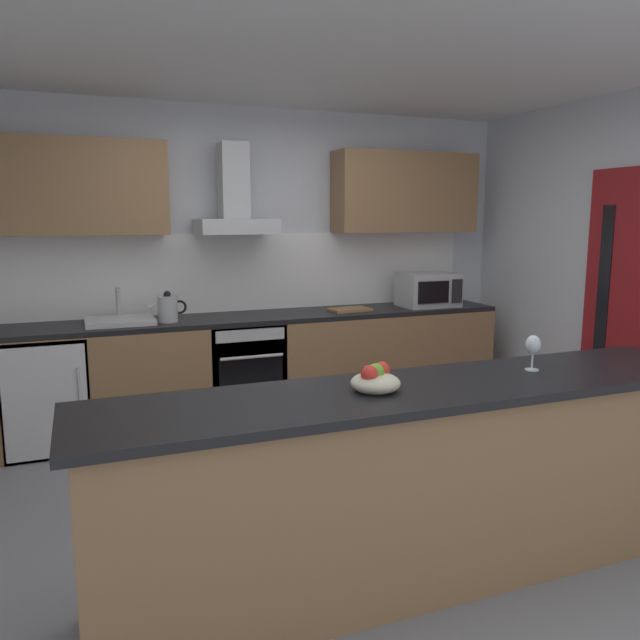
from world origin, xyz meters
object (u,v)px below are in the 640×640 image
(refrigerator, at_px, (47,392))
(microwave, at_px, (428,290))
(range_hood, at_px, (235,205))
(fruit_bowl, at_px, (375,380))
(sink, at_px, (120,320))
(oven, at_px, (242,370))
(kettle, at_px, (168,308))
(chopping_board, at_px, (349,310))
(wine_glass, at_px, (533,346))

(refrigerator, xyz_separation_m, microwave, (3.19, -0.03, 0.62))
(range_hood, height_order, fruit_bowl, range_hood)
(sink, bearing_deg, oven, -0.68)
(fruit_bowl, bearing_deg, refrigerator, 120.50)
(sink, height_order, fruit_bowl, sink)
(refrigerator, distance_m, kettle, 1.06)
(microwave, relative_size, fruit_bowl, 2.27)
(chopping_board, bearing_deg, oven, 178.57)
(kettle, relative_size, chopping_board, 0.85)
(sink, distance_m, kettle, 0.36)
(wine_glass, xyz_separation_m, fruit_bowl, (-0.89, -0.04, -0.08))
(oven, height_order, refrigerator, oven)
(refrigerator, relative_size, fruit_bowl, 3.86)
(range_hood, bearing_deg, sink, -172.74)
(kettle, distance_m, fruit_bowl, 2.49)
(oven, bearing_deg, range_hood, 90.00)
(refrigerator, height_order, wine_glass, wine_glass)
(microwave, xyz_separation_m, range_hood, (-1.72, 0.16, 0.74))
(microwave, bearing_deg, refrigerator, 179.55)
(kettle, distance_m, range_hood, 0.99)
(sink, distance_m, range_hood, 1.27)
(kettle, relative_size, fruit_bowl, 1.31)
(refrigerator, relative_size, microwave, 1.70)
(oven, relative_size, kettle, 2.77)
(microwave, height_order, chopping_board, microwave)
(kettle, xyz_separation_m, fruit_bowl, (0.56, -2.42, -0.02))
(oven, distance_m, chopping_board, 1.05)
(wine_glass, height_order, chopping_board, wine_glass)
(oven, xyz_separation_m, chopping_board, (0.95, -0.02, 0.45))
(chopping_board, bearing_deg, sink, 178.94)
(oven, bearing_deg, wine_glass, -70.19)
(microwave, distance_m, fruit_bowl, 2.99)
(chopping_board, bearing_deg, range_hood, 170.81)
(sink, xyz_separation_m, range_hood, (0.93, 0.12, 0.86))
(refrigerator, bearing_deg, kettle, -2.00)
(refrigerator, relative_size, kettle, 2.94)
(kettle, bearing_deg, oven, 3.33)
(range_hood, bearing_deg, chopping_board, -9.19)
(sink, bearing_deg, kettle, -7.25)
(microwave, relative_size, kettle, 1.73)
(sink, relative_size, wine_glass, 2.81)
(refrigerator, xyz_separation_m, kettle, (0.89, -0.03, 0.58))
(refrigerator, relative_size, chopping_board, 2.50)
(microwave, bearing_deg, chopping_board, 179.69)
(refrigerator, bearing_deg, oven, 0.11)
(refrigerator, relative_size, wine_glass, 4.78)
(refrigerator, height_order, range_hood, range_hood)
(wine_glass, bearing_deg, fruit_bowl, -177.13)
(refrigerator, distance_m, fruit_bowl, 2.90)
(microwave, xyz_separation_m, wine_glass, (-0.85, -2.39, 0.01))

